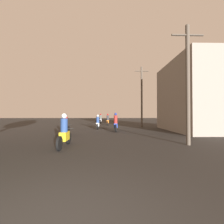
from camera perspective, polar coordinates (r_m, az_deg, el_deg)
motorcycle_yellow at (r=7.37m, az=-17.69°, el=-7.75°), size 0.60×2.05×1.57m
motorcycle_black at (r=11.19m, az=-17.31°, el=-5.41°), size 0.60×1.91×1.59m
motorcycle_blue at (r=13.41m, az=1.38°, el=-4.55°), size 0.60×2.07×1.66m
motorcycle_white at (r=15.89m, az=-5.43°, el=-4.23°), size 0.60×2.02×1.49m
motorcycle_orange at (r=21.15m, az=-1.63°, el=-3.27°), size 0.60×2.08×1.60m
motorcycle_silver at (r=25.40m, az=-4.34°, el=-2.86°), size 0.60×2.12×1.63m
building_right_near at (r=15.88m, az=28.88°, el=5.26°), size 4.58×7.44×6.38m
utility_pole_near at (r=8.51m, az=26.92°, el=10.30°), size 1.60×0.20×6.00m
utility_pole_far at (r=17.97m, az=11.24°, el=6.15°), size 1.60×0.20×7.11m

